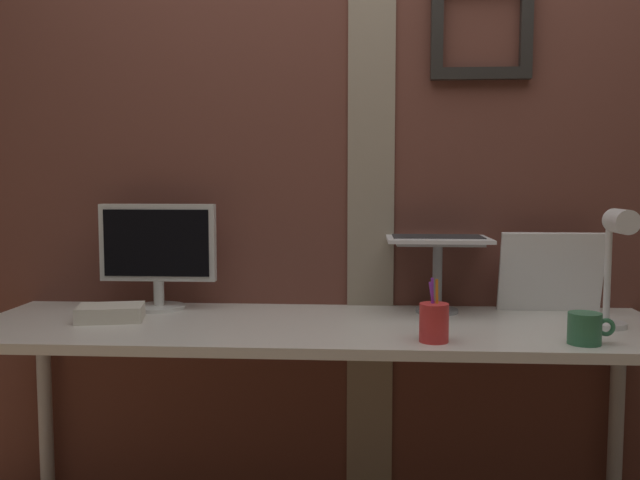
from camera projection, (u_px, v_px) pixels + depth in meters
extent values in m
cube|color=brown|center=(367.00, 160.00, 2.41)|extent=(3.28, 0.12, 2.58)
cube|color=gray|center=(371.00, 160.00, 2.35)|extent=(0.16, 0.01, 2.58)
cube|color=black|center=(481.00, 74.00, 2.28)|extent=(0.34, 0.03, 0.04)
cube|color=black|center=(437.00, 29.00, 2.28)|extent=(0.04, 0.03, 0.26)
cube|color=black|center=(526.00, 28.00, 2.26)|extent=(0.04, 0.03, 0.26)
cube|color=silver|center=(318.00, 328.00, 2.09)|extent=(2.14, 0.64, 0.03)
cylinder|color=#B2B2B7|center=(45.00, 414.00, 2.45)|extent=(0.05, 0.05, 0.75)
cylinder|color=#B2B2B7|center=(616.00, 427.00, 2.32)|extent=(0.05, 0.05, 0.75)
cylinder|color=silver|center=(159.00, 307.00, 2.32)|extent=(0.18, 0.18, 0.01)
cylinder|color=silver|center=(159.00, 293.00, 2.32)|extent=(0.04, 0.04, 0.09)
cube|color=silver|center=(158.00, 243.00, 2.30)|extent=(0.40, 0.04, 0.26)
cube|color=black|center=(156.00, 243.00, 2.29)|extent=(0.36, 0.00, 0.23)
cylinder|color=gray|center=(437.00, 311.00, 2.26)|extent=(0.14, 0.14, 0.01)
cylinder|color=gray|center=(437.00, 277.00, 2.25)|extent=(0.03, 0.03, 0.22)
cube|color=gray|center=(438.00, 242.00, 2.24)|extent=(0.28, 0.22, 0.01)
cube|color=white|center=(438.00, 239.00, 2.24)|extent=(0.34, 0.26, 0.01)
cube|color=#2D2D30|center=(437.00, 236.00, 2.26)|extent=(0.30, 0.17, 0.00)
cube|color=white|center=(433.00, 202.00, 2.40)|extent=(0.34, 0.07, 0.23)
cube|color=black|center=(434.00, 202.00, 2.39)|extent=(0.31, 0.06, 0.19)
cube|color=white|center=(551.00, 272.00, 2.26)|extent=(0.34, 0.08, 0.27)
cylinder|color=white|center=(606.00, 325.00, 2.03)|extent=(0.12, 0.12, 0.02)
cylinder|color=white|center=(608.00, 268.00, 2.02)|extent=(0.02, 0.02, 0.33)
cylinder|color=white|center=(621.00, 221.00, 1.92)|extent=(0.07, 0.11, 0.07)
cylinder|color=red|center=(434.00, 323.00, 1.85)|extent=(0.08, 0.08, 0.11)
cylinder|color=purple|center=(432.00, 308.00, 1.85)|extent=(0.01, 0.02, 0.17)
cylinder|color=orange|center=(437.00, 309.00, 1.84)|extent=(0.01, 0.02, 0.16)
cylinder|color=orange|center=(434.00, 309.00, 1.85)|extent=(0.02, 0.01, 0.15)
cylinder|color=purple|center=(434.00, 310.00, 1.85)|extent=(0.03, 0.01, 0.15)
cylinder|color=#33724C|center=(584.00, 328.00, 1.82)|extent=(0.09, 0.09, 0.09)
torus|color=#33724C|center=(606.00, 327.00, 1.82)|extent=(0.05, 0.01, 0.05)
cube|color=silver|center=(111.00, 313.00, 2.13)|extent=(0.23, 0.18, 0.05)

